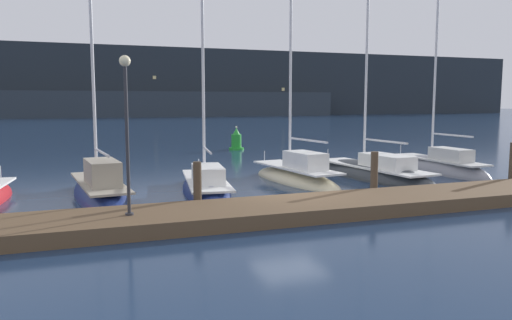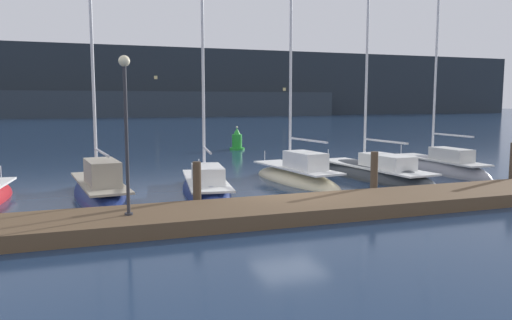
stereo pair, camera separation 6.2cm
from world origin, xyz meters
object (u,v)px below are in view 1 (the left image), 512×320
Objects in this scene: sailboat_berth_3 at (206,189)px; dock_lamppost at (126,111)px; sailboat_berth_6 at (439,170)px; sailboat_berth_5 at (373,176)px; sailboat_berth_2 at (100,195)px; sailboat_berth_4 at (296,178)px; channel_buoy at (236,141)px.

dock_lamppost is (-3.55, -5.13, 3.31)m from sailboat_berth_3.
sailboat_berth_6 is at bearing 6.40° from sailboat_berth_3.
sailboat_berth_6 is at bearing 21.83° from dock_lamppost.
sailboat_berth_2 is at bearing -175.87° from sailboat_berth_5.
sailboat_berth_6 is at bearing 7.20° from sailboat_berth_5.
channel_buoy is (2.04, 15.60, 0.47)m from sailboat_berth_4.
dock_lamppost is (-12.06, -6.03, 3.31)m from sailboat_berth_5.
sailboat_berth_2 reaches higher than sailboat_berth_3.
sailboat_berth_5 is 2.98× the size of dock_lamppost.
sailboat_berth_4 is (4.57, 1.14, 0.07)m from sailboat_berth_3.
dock_lamppost is (-8.11, -6.28, 3.24)m from sailboat_berth_4.
sailboat_berth_2 is 0.84× the size of sailboat_berth_5.
sailboat_berth_2 is 4.14m from sailboat_berth_3.
sailboat_berth_5 is at bearing -3.63° from sailboat_berth_4.
sailboat_berth_2 reaches higher than sailboat_berth_4.
sailboat_berth_3 is at bearing -165.94° from sailboat_berth_4.
sailboat_berth_4 is 8.31m from sailboat_berth_6.
sailboat_berth_3 is at bearing 0.27° from sailboat_berth_2.
sailboat_berth_2 is 12.68m from sailboat_berth_5.
sailboat_berth_2 is at bearing -179.73° from sailboat_berth_3.
channel_buoy is (-6.26, 15.30, 0.54)m from sailboat_berth_6.
sailboat_berth_2 reaches higher than channel_buoy.
sailboat_berth_3 is at bearing -111.54° from channel_buoy.
sailboat_berth_2 is 17.07m from sailboat_berth_6.
sailboat_berth_3 is (4.14, 0.02, -0.04)m from sailboat_berth_2.
sailboat_berth_6 is (4.36, 0.55, 0.01)m from sailboat_berth_5.
sailboat_berth_3 is 12.95m from sailboat_berth_6.
sailboat_berth_3 is 0.86× the size of sailboat_berth_4.
dock_lamppost is (0.59, -5.11, 3.26)m from sailboat_berth_2.
dock_lamppost is at bearing -114.90° from channel_buoy.
sailboat_berth_4 is at bearing 37.73° from dock_lamppost.
sailboat_berth_5 is (3.94, -0.25, -0.07)m from sailboat_berth_4.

